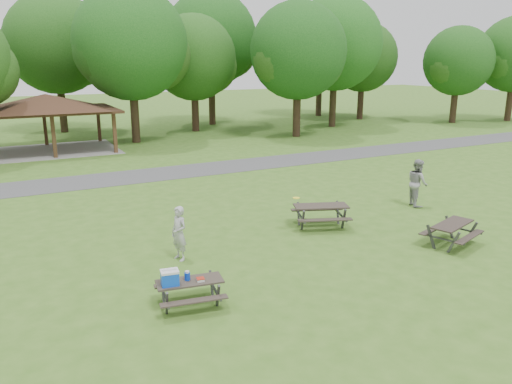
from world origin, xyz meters
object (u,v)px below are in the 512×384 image
object	(u,v)px
picnic_table_near	(183,283)
frisbee_thrower	(179,233)
picnic_table_middle	(321,210)
frisbee_catcher	(417,183)

from	to	relation	value
picnic_table_near	frisbee_thrower	bearing A→B (deg)	72.74
picnic_table_near	frisbee_thrower	distance (m)	3.11
picnic_table_middle	frisbee_thrower	world-z (taller)	frisbee_thrower
picnic_table_middle	frisbee_thrower	size ratio (longest dim) A/B	1.40
picnic_table_near	picnic_table_middle	bearing A→B (deg)	28.45
picnic_table_middle	frisbee_thrower	xyz separation A→B (m)	(-5.60, -0.57, 0.22)
picnic_table_near	frisbee_thrower	world-z (taller)	frisbee_thrower
frisbee_thrower	frisbee_catcher	world-z (taller)	frisbee_catcher
picnic_table_near	picnic_table_middle	distance (m)	7.41
picnic_table_near	picnic_table_middle	world-z (taller)	picnic_table_near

